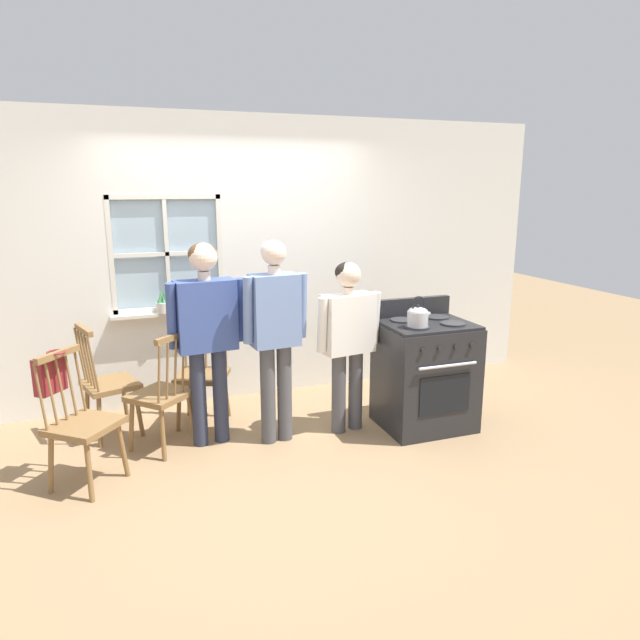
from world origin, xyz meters
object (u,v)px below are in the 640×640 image
(stove, at_px, (425,374))
(handbag, at_px, (50,374))
(person_elderly_left, at_px, (206,323))
(chair_by_window, at_px, (82,425))
(chair_near_wall, at_px, (203,375))
(chair_center_cluster, at_px, (163,395))
(kettle, at_px, (418,316))
(chair_near_stove, at_px, (108,385))
(potted_plant, at_px, (163,305))
(person_teen_center, at_px, (275,324))
(person_adult_right, at_px, (348,330))

(stove, height_order, handbag, stove)
(person_elderly_left, bearing_deg, stove, -14.48)
(chair_by_window, bearing_deg, person_elderly_left, -29.02)
(chair_near_wall, relative_size, chair_center_cluster, 1.00)
(chair_near_wall, height_order, kettle, kettle)
(chair_near_stove, xyz_separation_m, kettle, (2.40, -0.85, 0.58))
(chair_near_stove, distance_m, kettle, 2.61)
(potted_plant, bearing_deg, handbag, -126.92)
(person_teen_center, relative_size, kettle, 6.65)
(person_elderly_left, xyz_separation_m, handbag, (-1.11, -0.22, -0.22))
(stove, bearing_deg, potted_plant, 149.59)
(chair_near_wall, height_order, person_teen_center, person_teen_center)
(person_teen_center, xyz_separation_m, person_adult_right, (0.62, 0.00, -0.10))
(person_adult_right, height_order, kettle, person_adult_right)
(person_adult_right, bearing_deg, chair_near_wall, 143.90)
(chair_center_cluster, bearing_deg, chair_by_window, -7.96)
(chair_near_wall, bearing_deg, chair_center_cluster, -110.45)
(stove, xyz_separation_m, kettle, (-0.17, -0.13, 0.55))
(person_elderly_left, bearing_deg, potted_plant, 99.52)
(chair_near_wall, bearing_deg, potted_plant, 140.50)
(kettle, bearing_deg, chair_center_cluster, 167.51)
(person_adult_right, bearing_deg, kettle, -37.94)
(stove, xyz_separation_m, potted_plant, (-2.05, 1.21, 0.51))
(person_elderly_left, bearing_deg, chair_near_stove, 144.85)
(person_elderly_left, relative_size, person_teen_center, 0.99)
(chair_by_window, height_order, chair_center_cluster, same)
(chair_center_cluster, distance_m, potted_plant, 1.05)
(person_elderly_left, height_order, stove, person_elderly_left)
(chair_by_window, height_order, chair_near_stove, same)
(person_teen_center, distance_m, potted_plant, 1.32)
(chair_near_stove, height_order, person_adult_right, person_adult_right)
(chair_near_stove, relative_size, potted_plant, 4.23)
(chair_center_cluster, distance_m, person_teen_center, 1.05)
(person_elderly_left, relative_size, kettle, 6.59)
(chair_near_stove, bearing_deg, chair_center_cluster, -152.36)
(chair_center_cluster, distance_m, handbag, 0.87)
(kettle, bearing_deg, chair_near_wall, 152.67)
(kettle, distance_m, potted_plant, 2.31)
(person_teen_center, xyz_separation_m, kettle, (1.12, -0.27, 0.04))
(person_elderly_left, distance_m, person_adult_right, 1.15)
(person_adult_right, bearing_deg, person_teen_center, 170.94)
(chair_by_window, relative_size, person_elderly_left, 0.59)
(chair_by_window, bearing_deg, chair_near_stove, 27.70)
(chair_by_window, relative_size, stove, 0.88)
(stove, bearing_deg, chair_near_stove, 164.47)
(person_elderly_left, bearing_deg, person_adult_right, -12.67)
(chair_near_stove, xyz_separation_m, person_teen_center, (1.28, -0.58, 0.54))
(chair_near_stove, xyz_separation_m, stove, (2.57, -0.71, 0.03))
(chair_by_window, xyz_separation_m, kettle, (2.57, -0.04, 0.58))
(chair_by_window, distance_m, person_elderly_left, 1.15)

